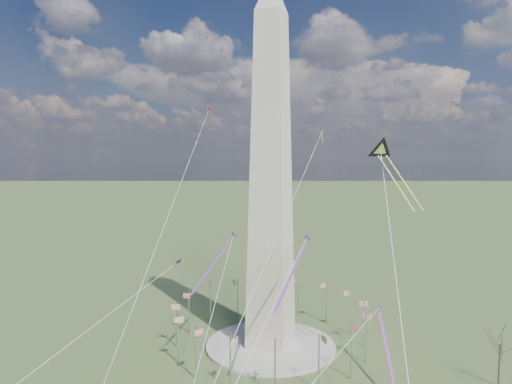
% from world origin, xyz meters
% --- Properties ---
extents(ground, '(2000.00, 2000.00, 0.00)m').
position_xyz_m(ground, '(0.00, 0.00, 0.00)').
color(ground, '#40562B').
rests_on(ground, ground).
extents(plaza, '(36.00, 36.00, 0.80)m').
position_xyz_m(plaza, '(0.00, 0.00, 0.40)').
color(plaza, '#ABA79D').
rests_on(plaza, ground).
extents(washington_monument, '(15.56, 15.56, 100.00)m').
position_xyz_m(washington_monument, '(0.00, 0.00, 47.95)').
color(washington_monument, beige).
rests_on(washington_monument, plaza).
extents(flagpole_ring, '(54.40, 54.40, 13.00)m').
position_xyz_m(flagpole_ring, '(-0.00, -0.00, 7.27)').
color(flagpole_ring, '#AFB2B6').
rests_on(flagpole_ring, ground).
extents(tree_near, '(8.59, 8.59, 15.03)m').
position_xyz_m(tree_near, '(56.28, -0.77, 10.72)').
color(tree_near, '#473B2B').
rests_on(tree_near, ground).
extents(kite_delta_black, '(15.65, 19.69, 17.07)m').
position_xyz_m(kite_delta_black, '(28.65, 4.69, 53.63)').
color(kite_delta_black, black).
rests_on(kite_delta_black, ground).
extents(kite_diamond_purple, '(1.99, 2.96, 8.81)m').
position_xyz_m(kite_diamond_purple, '(-29.57, -0.09, 20.40)').
color(kite_diamond_purple, '#3A1667').
rests_on(kite_diamond_purple, ground).
extents(kite_streamer_left, '(2.57, 19.51, 13.39)m').
position_xyz_m(kite_streamer_left, '(12.88, -18.29, 28.74)').
color(kite_streamer_left, '#EE253F').
rests_on(kite_streamer_left, ground).
extents(kite_streamer_mid, '(4.33, 19.03, 13.13)m').
position_xyz_m(kite_streamer_mid, '(-11.51, -8.59, 26.52)').
color(kite_streamer_mid, '#EE253F').
rests_on(kite_streamer_mid, ground).
extents(kite_streamer_right, '(8.87, 22.95, 16.31)m').
position_xyz_m(kite_streamer_right, '(31.61, -7.17, 9.37)').
color(kite_streamer_right, '#EE253F').
rests_on(kite_streamer_right, ground).
extents(kite_small_red, '(1.64, 2.38, 4.99)m').
position_xyz_m(kite_small_red, '(-38.58, 37.09, 69.87)').
color(kite_small_red, red).
rests_on(kite_small_red, ground).
extents(kite_small_white, '(1.35, 1.71, 4.45)m').
position_xyz_m(kite_small_white, '(4.45, 38.12, 60.88)').
color(kite_small_white, white).
rests_on(kite_small_white, ground).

